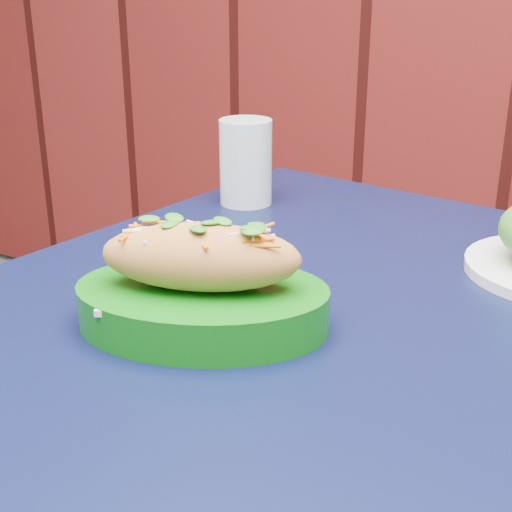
% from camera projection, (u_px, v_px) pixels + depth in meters
% --- Properties ---
extents(cafe_table, '(0.92, 0.92, 0.75)m').
position_uv_depth(cafe_table, '(366.00, 388.00, 0.74)').
color(cafe_table, black).
rests_on(cafe_table, ground).
extents(banh_mi_basket, '(0.28, 0.23, 0.11)m').
position_uv_depth(banh_mi_basket, '(202.00, 286.00, 0.66)').
color(banh_mi_basket, '#0D690F').
rests_on(banh_mi_basket, cafe_table).
extents(water_glass, '(0.07, 0.07, 0.12)m').
position_uv_depth(water_glass, '(246.00, 162.00, 1.01)').
color(water_glass, silver).
rests_on(water_glass, cafe_table).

